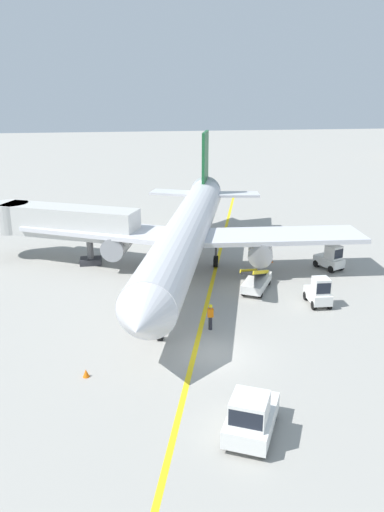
{
  "coord_description": "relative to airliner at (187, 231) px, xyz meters",
  "views": [
    {
      "loc": [
        -5.08,
        -25.38,
        14.48
      ],
      "look_at": [
        0.13,
        10.25,
        2.5
      ],
      "focal_mm": 35.99,
      "sensor_mm": 36.0,
      "label": 1
    }
  ],
  "objects": [
    {
      "name": "airliner",
      "position": [
        0.0,
        0.0,
        0.0
      ],
      "size": [
        27.83,
        34.75,
        10.1
      ],
      "color": "silver",
      "rests_on": "ground"
    },
    {
      "name": "ground_plane",
      "position": [
        -0.28,
        -13.78,
        -3.42
      ],
      "size": [
        300.0,
        300.0,
        0.0
      ],
      "primitive_type": "plane",
      "color": "#9E9B93"
    },
    {
      "name": "ground_crew_marshaller",
      "position": [
        -0.03,
        -10.65,
        -2.51
      ],
      "size": [
        0.36,
        0.24,
        1.7
      ],
      "color": "#26262D",
      "rests_on": "ground"
    },
    {
      "name": "safety_cone_nose_right",
      "position": [
        13.51,
        0.6,
        -3.2
      ],
      "size": [
        0.36,
        0.36,
        0.44
      ],
      "primitive_type": "cone",
      "color": "orange",
      "rests_on": "ground"
    },
    {
      "name": "belt_loader_forward_hold",
      "position": [
        4.47,
        -4.83,
        -2.64
      ],
      "size": [
        3.51,
        4.98,
        2.59
      ],
      "color": "silver",
      "rests_on": "ground"
    },
    {
      "name": "pushback_tug",
      "position": [
        -0.15,
        -21.01,
        -2.42
      ],
      "size": [
        3.28,
        4.07,
        2.2
      ],
      "color": "silver",
      "rests_on": "ground"
    },
    {
      "name": "safety_cone_nose_left",
      "position": [
        7.45,
        1.22,
        -3.2
      ],
      "size": [
        0.36,
        0.36,
        0.44
      ],
      "primitive_type": "cone",
      "color": "orange",
      "rests_on": "ground"
    },
    {
      "name": "baggage_tug_by_cargo_door",
      "position": [
        11.77,
        -1.17,
        -2.49
      ],
      "size": [
        2.16,
        2.72,
        2.1
      ],
      "color": "silver",
      "rests_on": "ground"
    },
    {
      "name": "safety_cone_wingtip_left",
      "position": [
        -7.45,
        -15.13,
        -3.2
      ],
      "size": [
        0.36,
        0.36,
        0.44
      ],
      "primitive_type": "cone",
      "color": "orange",
      "rests_on": "ground"
    },
    {
      "name": "jet_bridge",
      "position": [
        -10.78,
        4.4,
        0.12
      ],
      "size": [
        12.76,
        7.7,
        4.85
      ],
      "color": "beige",
      "rests_on": "ground"
    },
    {
      "name": "taxi_line_yellow",
      "position": [
        -0.15,
        -8.78,
        -3.41
      ],
      "size": [
        21.89,
        77.11,
        0.01
      ],
      "primitive_type": "cube",
      "rotation": [
        0.0,
        0.0,
        -0.27
      ],
      "color": "yellow",
      "rests_on": "ground"
    },
    {
      "name": "baggage_tug_near_wing",
      "position": [
        8.04,
        -8.03,
        -2.49
      ],
      "size": [
        1.4,
        2.44,
        2.1
      ],
      "color": "silver",
      "rests_on": "ground"
    }
  ]
}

